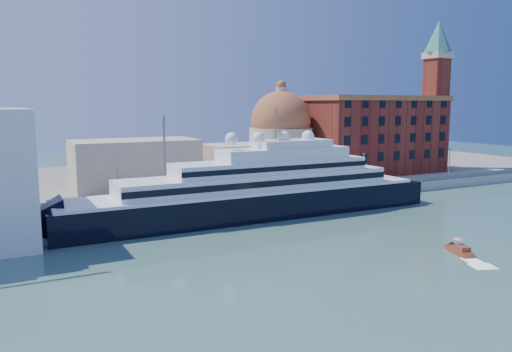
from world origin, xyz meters
TOP-DOWN VIEW (x-y plane):
  - ground at (0.00, 0.00)m, footprint 400.00×400.00m
  - quay at (0.00, 34.00)m, footprint 180.00×10.00m
  - land at (0.00, 75.00)m, footprint 260.00×72.00m
  - quay_fence at (0.00, 29.50)m, footprint 180.00×0.10m
  - superyacht at (-7.96, 23.00)m, footprint 86.88×12.05m
  - service_barge at (-46.19, 22.22)m, footprint 12.68×7.54m
  - water_taxi at (11.79, -14.11)m, footprint 3.59×5.78m
  - warehouse at (52.00, 52.00)m, footprint 43.00×19.00m
  - campanile at (76.00, 52.00)m, footprint 8.40×8.40m
  - church at (6.39, 57.72)m, footprint 66.00×18.00m
  - lamp_posts at (-12.67, 32.27)m, footprint 120.80×2.40m

SIDE VIEW (x-z plane):
  - ground at x=0.00m, z-range 0.00..0.00m
  - water_taxi at x=11.79m, z-range -0.68..1.93m
  - service_barge at x=-46.19m, z-range -0.58..2.13m
  - land at x=0.00m, z-range 0.00..2.00m
  - quay at x=0.00m, z-range 0.00..2.50m
  - quay_fence at x=0.00m, z-range 2.50..3.70m
  - superyacht at x=-7.96m, z-range -8.50..17.46m
  - lamp_posts at x=-12.67m, z-range 0.84..18.84m
  - church at x=6.39m, z-range -1.84..23.66m
  - warehouse at x=52.00m, z-range 2.16..25.41m
  - campanile at x=76.00m, z-range 5.26..52.26m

